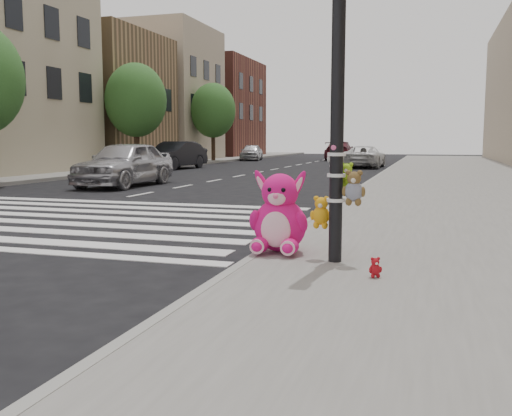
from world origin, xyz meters
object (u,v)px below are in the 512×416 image
at_px(car_silver_far, 125,163).
at_px(car_dark_far, 175,155).
at_px(red_teddy, 375,267).
at_px(car_white_near, 364,157).
at_px(pink_bunny, 279,218).
at_px(signal_pole, 338,126).

xyz_separation_m(car_silver_far, car_dark_far, (-3.30, 11.11, -0.03)).
relative_size(red_teddy, car_white_near, 0.05).
bearing_deg(red_teddy, pink_bunny, 113.85).
relative_size(car_silver_far, car_dark_far, 1.01).
bearing_deg(pink_bunny, car_silver_far, 126.44).
bearing_deg(car_white_near, signal_pole, 97.12).
height_order(red_teddy, car_white_near, car_white_near).
distance_m(signal_pole, car_dark_far, 25.16).
height_order(pink_bunny, car_silver_far, car_silver_far).
distance_m(signal_pole, car_white_near, 26.75).
bearing_deg(pink_bunny, red_teddy, -40.47).
bearing_deg(car_silver_far, car_white_near, 67.65).
bearing_deg(signal_pole, car_dark_far, 119.58).
height_order(signal_pole, car_white_near, signal_pole).
relative_size(red_teddy, car_silver_far, 0.05).
height_order(pink_bunny, red_teddy, pink_bunny).
xyz_separation_m(pink_bunny, car_white_near, (-1.86, 26.24, 0.04)).
relative_size(car_silver_far, car_white_near, 1.03).
bearing_deg(car_silver_far, signal_pole, -49.95).
distance_m(signal_pole, car_silver_far, 14.13).
relative_size(pink_bunny, red_teddy, 4.92).
bearing_deg(car_silver_far, red_teddy, -50.14).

